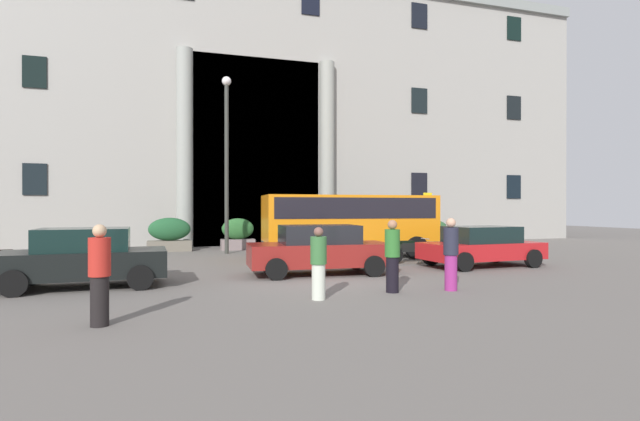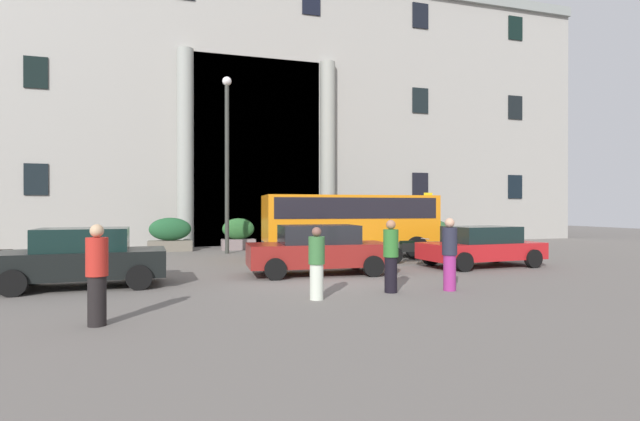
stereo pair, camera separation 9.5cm
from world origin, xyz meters
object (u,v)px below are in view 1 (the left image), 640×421
at_px(hedge_planter_entrance_left, 238,235).
at_px(hedge_planter_far_east, 170,235).
at_px(pedestrian_man_red_shirt, 319,263).
at_px(orange_minibus, 349,220).
at_px(hedge_planter_west, 344,232).
at_px(parked_sedan_second, 84,258).
at_px(motorcycle_far_end, 7,262).
at_px(parked_sedan_far, 481,246).
at_px(lamppost_plaza_centre, 227,151).
at_px(bus_stop_sign, 427,215).
at_px(pedestrian_man_crossing, 392,256).
at_px(pedestrian_woman_with_bag, 100,275).
at_px(pedestrian_woman_dark_dress, 451,254).
at_px(hedge_planter_entrance_right, 433,233).
at_px(parked_compact_extra, 319,249).
at_px(motorcycle_near_kerb, 410,251).

height_order(hedge_planter_entrance_left, hedge_planter_far_east, hedge_planter_far_east).
xyz_separation_m(hedge_planter_entrance_left, pedestrian_man_red_shirt, (-0.00, -13.26, 0.06)).
bearing_deg(orange_minibus, hedge_planter_west, 75.99).
distance_m(parked_sedan_second, motorcycle_far_end, 3.41).
bearing_deg(parked_sedan_far, pedestrian_man_red_shirt, -153.76).
height_order(parked_sedan_second, lamppost_plaza_centre, lamppost_plaza_centre).
distance_m(bus_stop_sign, hedge_planter_far_east, 12.10).
bearing_deg(pedestrian_man_red_shirt, pedestrian_man_crossing, 74.50).
height_order(orange_minibus, pedestrian_man_red_shirt, orange_minibus).
xyz_separation_m(hedge_planter_far_east, pedestrian_woman_with_bag, (-1.10, -14.58, 0.12)).
bearing_deg(pedestrian_woman_dark_dress, parked_sedan_far, 61.30).
xyz_separation_m(parked_sedan_second, pedestrian_woman_with_bag, (0.94, -4.45, 0.12)).
xyz_separation_m(hedge_planter_entrance_right, hedge_planter_far_east, (-13.76, 0.30, 0.10)).
xyz_separation_m(bus_stop_sign, parked_sedan_second, (-13.58, -6.61, -0.93)).
height_order(bus_stop_sign, motorcycle_far_end, bus_stop_sign).
xyz_separation_m(parked_sedan_second, pedestrian_man_red_shirt, (5.19, -3.30, 0.04)).
height_order(parked_sedan_second, parked_compact_extra, parked_sedan_second).
relative_size(orange_minibus, parked_sedan_second, 1.74).
height_order(hedge_planter_west, pedestrian_woman_dark_dress, pedestrian_woman_dark_dress).
relative_size(orange_minibus, parked_compact_extra, 1.62).
height_order(parked_compact_extra, motorcycle_near_kerb, parked_compact_extra).
bearing_deg(hedge_planter_entrance_left, hedge_planter_far_east, 176.96).
bearing_deg(hedge_planter_far_east, hedge_planter_entrance_right, -1.25).
bearing_deg(bus_stop_sign, hedge_planter_west, 133.06).
bearing_deg(hedge_planter_west, hedge_planter_entrance_right, 0.27).
relative_size(pedestrian_woman_dark_dress, lamppost_plaza_centre, 0.23).
bearing_deg(motorcycle_near_kerb, orange_minibus, 118.60).
bearing_deg(parked_sedan_second, hedge_planter_entrance_right, 29.20).
xyz_separation_m(parked_sedan_second, lamppost_plaza_centre, (4.46, 8.12, 3.78)).
relative_size(motorcycle_near_kerb, pedestrian_woman_dark_dress, 1.10).
relative_size(orange_minibus, hedge_planter_far_east, 3.53).
xyz_separation_m(motorcycle_far_end, pedestrian_man_crossing, (9.51, -5.39, 0.42)).
bearing_deg(bus_stop_sign, motorcycle_near_kerb, -126.50).
xyz_separation_m(hedge_planter_west, pedestrian_man_crossing, (-3.47, -12.77, 0.11)).
xyz_separation_m(orange_minibus, pedestrian_woman_with_bag, (-8.08, -9.33, -0.65)).
xyz_separation_m(motorcycle_near_kerb, pedestrian_woman_with_bag, (-9.52, -6.84, 0.42)).
distance_m(pedestrian_man_crossing, pedestrian_woman_with_bag, 6.37).
bearing_deg(bus_stop_sign, parked_compact_extra, -139.83).
height_order(hedge_planter_entrance_right, pedestrian_man_crossing, pedestrian_man_crossing).
relative_size(hedge_planter_west, lamppost_plaza_centre, 0.27).
distance_m(orange_minibus, hedge_planter_far_east, 8.77).
distance_m(motorcycle_near_kerb, lamppost_plaza_centre, 9.24).
bearing_deg(parked_sedan_far, motorcycle_far_end, 170.06).
relative_size(hedge_planter_entrance_left, hedge_planter_far_east, 0.80).
distance_m(hedge_planter_far_east, pedestrian_man_red_shirt, 13.79).
distance_m(motorcycle_near_kerb, pedestrian_woman_with_bag, 11.73).
height_order(orange_minibus, motorcycle_near_kerb, orange_minibus).
bearing_deg(pedestrian_man_crossing, orange_minibus, -100.86).
height_order(hedge_planter_entrance_right, parked_sedan_far, parked_sedan_far).
bearing_deg(hedge_planter_entrance_right, pedestrian_man_crossing, -124.14).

